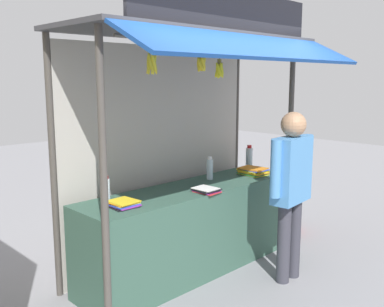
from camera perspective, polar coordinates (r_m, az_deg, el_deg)
The scene contains 14 objects.
ground_plane at distance 4.74m, azimuth 0.00°, elevation -14.87°, with size 20.00×20.00×0.00m, color gray.
stall_counter at distance 4.57m, azimuth 0.00°, elevation -9.83°, with size 2.50×0.65×0.88m, color #385B4C.
stall_structure at distance 4.41m, azimuth -1.17°, elevation 5.71°, with size 2.70×1.53×2.75m.
water_bottle_right at distance 4.03m, azimuth -11.09°, elevation -4.57°, with size 0.06×0.06×0.23m.
water_bottle_left at distance 4.78m, azimuth 2.33°, elevation -2.00°, with size 0.07×0.07×0.25m.
water_bottle_rear_center at distance 5.37m, azimuth 7.46°, elevation -0.55°, with size 0.08×0.08×0.29m.
magazine_stack_front_left at distance 4.26m, azimuth 1.87°, elevation -4.78°, with size 0.22×0.25×0.04m.
magazine_stack_back_right at distance 3.84m, azimuth -8.98°, elevation -6.47°, with size 0.24×0.26×0.05m.
magazine_stack_far_left at distance 5.07m, azimuth 7.97°, elevation -2.29°, with size 0.27×0.33×0.08m.
banana_bunch_inner_right at distance 3.42m, azimuth -5.29°, elevation 11.69°, with size 0.10×0.10×0.26m.
banana_bunch_rightmost at distance 3.79m, azimuth 1.20°, elevation 11.65°, with size 0.09×0.09×0.24m.
banana_bunch_inner_left at distance 3.96m, azimuth 3.59°, elevation 10.86°, with size 0.10×0.10×0.29m.
vendor_person at distance 4.31m, azimuth 12.82°, elevation -3.50°, with size 0.63×0.25×1.67m.
plastic_crate at distance 6.00m, azimuth 11.57°, elevation -8.43°, with size 0.35×0.35×0.25m, color red.
Camera 1 is at (-3.02, -3.07, 1.98)m, focal length 40.92 mm.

